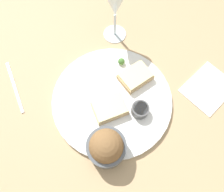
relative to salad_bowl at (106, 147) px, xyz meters
name	(u,v)px	position (x,y,z in m)	size (l,w,h in m)	color
ground_plane	(112,101)	(0.10, 0.10, -0.05)	(4.00, 4.00, 0.00)	tan
dinner_plate	(112,100)	(0.10, 0.10, -0.04)	(0.34, 0.34, 0.01)	white
salad_bowl	(106,147)	(0.00, 0.00, 0.00)	(0.10, 0.10, 0.09)	#4C5156
sauce_ramekin	(140,110)	(0.13, 0.03, -0.02)	(0.05, 0.05, 0.03)	#4C4C4C
cheese_toast_near	(110,108)	(0.07, 0.08, -0.02)	(0.10, 0.09, 0.03)	tan
cheese_toast_far	(135,77)	(0.19, 0.11, -0.02)	(0.09, 0.07, 0.03)	tan
wine_glass	(115,4)	(0.25, 0.29, 0.08)	(0.07, 0.07, 0.18)	silver
garnish	(121,61)	(0.19, 0.18, -0.03)	(0.02, 0.02, 0.02)	#477533
napkin	(209,88)	(0.35, -0.04, -0.05)	(0.16, 0.13, 0.01)	white
fork	(14,86)	(-0.11, 0.32, -0.05)	(0.05, 0.18, 0.01)	silver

